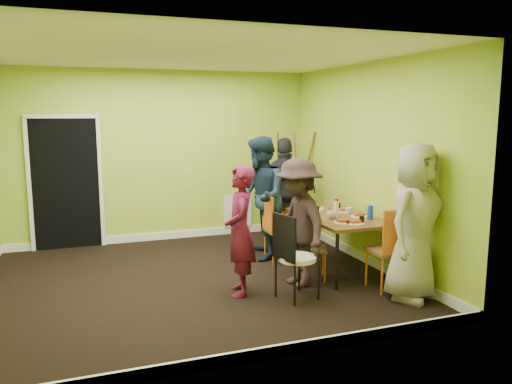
# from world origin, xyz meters

# --- Properties ---
(ground) EXTENTS (5.00, 5.00, 0.00)m
(ground) POSITION_xyz_m (0.00, 0.00, 0.00)
(ground) COLOR black
(ground) RESTS_ON ground
(room_walls) EXTENTS (5.04, 4.54, 2.82)m
(room_walls) POSITION_xyz_m (-0.02, 0.04, 0.99)
(room_walls) COLOR #A6C031
(room_walls) RESTS_ON ground
(dining_table) EXTENTS (0.90, 1.50, 0.75)m
(dining_table) POSITION_xyz_m (1.94, -0.21, 0.70)
(dining_table) COLOR black
(dining_table) RESTS_ON ground
(chair_left_far) EXTENTS (0.41, 0.40, 0.96)m
(chair_left_far) POSITION_xyz_m (1.29, 0.44, 0.54)
(chair_left_far) COLOR #D35F13
(chair_left_far) RESTS_ON ground
(chair_left_near) EXTENTS (0.46, 0.46, 0.84)m
(chair_left_near) POSITION_xyz_m (1.40, -0.41, 0.47)
(chair_left_near) COLOR #D35F13
(chair_left_near) RESTS_ON ground
(chair_back_end) EXTENTS (0.41, 0.47, 0.92)m
(chair_back_end) POSITION_xyz_m (1.88, 1.19, 0.65)
(chair_back_end) COLOR #D35F13
(chair_back_end) RESTS_ON ground
(chair_front_end) EXTENTS (0.43, 0.44, 1.01)m
(chair_front_end) POSITION_xyz_m (2.14, -1.16, 0.57)
(chair_front_end) COLOR #D35F13
(chair_front_end) RESTS_ON ground
(chair_bentwood) EXTENTS (0.48, 0.47, 1.00)m
(chair_bentwood) POSITION_xyz_m (0.93, -1.01, 0.55)
(chair_bentwood) COLOR black
(chair_bentwood) RESTS_ON ground
(easel) EXTENTS (0.72, 0.68, 1.81)m
(easel) POSITION_xyz_m (2.15, 1.73, 0.89)
(easel) COLOR brown
(easel) RESTS_ON ground
(plate_near_left) EXTENTS (0.25, 0.25, 0.01)m
(plate_near_left) POSITION_xyz_m (1.74, 0.19, 0.76)
(plate_near_left) COLOR white
(plate_near_left) RESTS_ON dining_table
(plate_near_right) EXTENTS (0.22, 0.22, 0.01)m
(plate_near_right) POSITION_xyz_m (1.77, -0.63, 0.76)
(plate_near_right) COLOR white
(plate_near_right) RESTS_ON dining_table
(plate_far_back) EXTENTS (0.25, 0.25, 0.01)m
(plate_far_back) POSITION_xyz_m (1.87, 0.33, 0.76)
(plate_far_back) COLOR white
(plate_far_back) RESTS_ON dining_table
(plate_far_front) EXTENTS (0.23, 0.23, 0.01)m
(plate_far_front) POSITION_xyz_m (1.90, -0.72, 0.76)
(plate_far_front) COLOR white
(plate_far_front) RESTS_ON dining_table
(plate_wall_back) EXTENTS (0.22, 0.22, 0.01)m
(plate_wall_back) POSITION_xyz_m (2.14, 0.00, 0.76)
(plate_wall_back) COLOR white
(plate_wall_back) RESTS_ON dining_table
(plate_wall_front) EXTENTS (0.23, 0.23, 0.01)m
(plate_wall_front) POSITION_xyz_m (2.17, -0.36, 0.76)
(plate_wall_front) COLOR white
(plate_wall_front) RESTS_ON dining_table
(thermos) EXTENTS (0.06, 0.06, 0.21)m
(thermos) POSITION_xyz_m (1.88, -0.26, 0.86)
(thermos) COLOR white
(thermos) RESTS_ON dining_table
(blue_bottle) EXTENTS (0.08, 0.08, 0.19)m
(blue_bottle) POSITION_xyz_m (2.20, -0.57, 0.84)
(blue_bottle) COLOR #183AB9
(blue_bottle) RESTS_ON dining_table
(orange_bottle) EXTENTS (0.03, 0.03, 0.07)m
(orange_bottle) POSITION_xyz_m (1.93, 0.04, 0.79)
(orange_bottle) COLOR #D35F13
(orange_bottle) RESTS_ON dining_table
(glass_mid) EXTENTS (0.07, 0.07, 0.10)m
(glass_mid) POSITION_xyz_m (1.74, 0.02, 0.80)
(glass_mid) COLOR black
(glass_mid) RESTS_ON dining_table
(glass_back) EXTENTS (0.07, 0.07, 0.10)m
(glass_back) POSITION_xyz_m (2.13, 0.13, 0.80)
(glass_back) COLOR black
(glass_back) RESTS_ON dining_table
(glass_front) EXTENTS (0.06, 0.06, 0.10)m
(glass_front) POSITION_xyz_m (1.99, -0.72, 0.80)
(glass_front) COLOR black
(glass_front) RESTS_ON dining_table
(cup_a) EXTENTS (0.13, 0.13, 0.10)m
(cup_a) POSITION_xyz_m (1.77, -0.35, 0.80)
(cup_a) COLOR white
(cup_a) RESTS_ON dining_table
(cup_b) EXTENTS (0.09, 0.09, 0.09)m
(cup_b) POSITION_xyz_m (2.14, -0.15, 0.79)
(cup_b) COLOR white
(cup_b) RESTS_ON dining_table
(person_standing) EXTENTS (0.49, 0.63, 1.52)m
(person_standing) POSITION_xyz_m (0.43, -0.63, 0.76)
(person_standing) COLOR #580F2B
(person_standing) RESTS_ON ground
(person_left_far) EXTENTS (0.84, 0.99, 1.79)m
(person_left_far) POSITION_xyz_m (1.16, 0.69, 0.89)
(person_left_far) COLOR #142433
(person_left_far) RESTS_ON ground
(person_left_near) EXTENTS (0.68, 1.07, 1.58)m
(person_left_near) POSITION_xyz_m (1.18, -0.58, 0.79)
(person_left_near) COLOR black
(person_left_near) RESTS_ON ground
(person_back_end) EXTENTS (1.06, 0.57, 1.72)m
(person_back_end) POSITION_xyz_m (1.82, 1.31, 0.86)
(person_back_end) COLOR black
(person_back_end) RESTS_ON ground
(person_front_end) EXTENTS (1.03, 0.88, 1.79)m
(person_front_end) POSITION_xyz_m (2.24, -1.43, 0.89)
(person_front_end) COLOR #9C9688
(person_front_end) RESTS_ON ground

